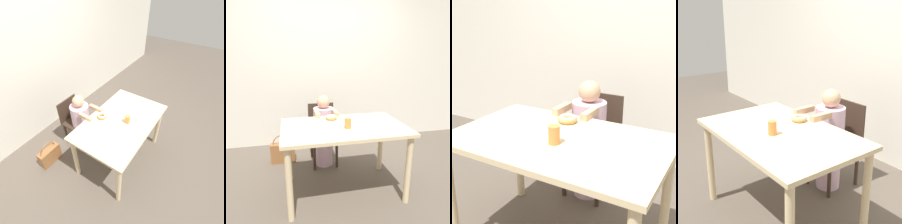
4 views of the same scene
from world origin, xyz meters
The scene contains 8 objects.
ground_plane centered at (0.00, 0.00, 0.00)m, with size 12.00×12.00×0.00m, color brown.
dining_table centered at (0.00, 0.00, 0.67)m, with size 1.30×0.82×0.78m.
chair centered at (-0.11, 0.76, 0.44)m, with size 0.37×0.43×0.82m.
child_figure centered at (-0.11, 0.64, 0.49)m, with size 0.28×0.46×0.98m.
donut centered at (-0.08, 0.26, 0.80)m, with size 0.13×0.13×0.05m.
napkin centered at (-0.14, 0.00, 0.78)m, with size 0.23×0.23×0.00m.
handbag centered at (-0.68, 0.84, 0.15)m, with size 0.34×0.12×0.41m.
cup centered at (0.02, -0.08, 0.83)m, with size 0.07×0.07×0.11m.
Camera 4 is at (1.82, -1.27, 1.68)m, focal length 50.00 mm.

